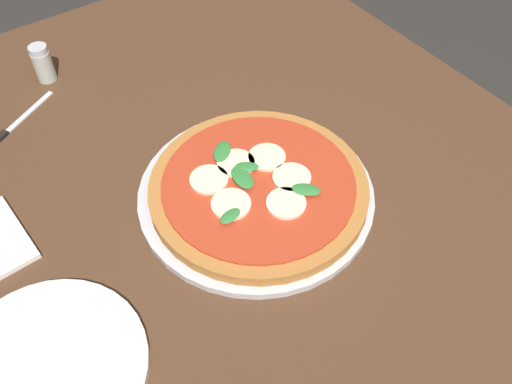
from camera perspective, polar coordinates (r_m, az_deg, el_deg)
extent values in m
cube|color=#4C301E|center=(0.82, -1.35, -1.33)|extent=(1.24, 0.97, 0.04)
cube|color=#4C301E|center=(1.56, 0.15, 9.59)|extent=(0.07, 0.07, 0.68)
cylinder|color=silver|center=(0.80, 0.00, -0.19)|extent=(0.34, 0.34, 0.01)
cylinder|color=#B27033|center=(0.79, 0.26, 0.40)|extent=(0.32, 0.32, 0.02)
cylinder|color=#B7381E|center=(0.78, 0.26, 0.93)|extent=(0.28, 0.28, 0.00)
cylinder|color=beige|center=(0.80, -2.09, 3.00)|extent=(0.06, 0.06, 0.00)
cylinder|color=beige|center=(0.78, -4.90, 1.29)|extent=(0.06, 0.06, 0.00)
cylinder|color=beige|center=(0.75, -2.61, -1.27)|extent=(0.06, 0.06, 0.00)
cylinder|color=beige|center=(0.75, 3.14, -1.18)|extent=(0.06, 0.06, 0.00)
cylinder|color=beige|center=(0.78, 3.72, 1.50)|extent=(0.06, 0.06, 0.00)
cylinder|color=beige|center=(0.81, 1.14, 3.62)|extent=(0.06, 0.06, 0.00)
ellipsoid|color=#337F38|center=(0.78, -1.41, 1.77)|extent=(0.05, 0.03, 0.00)
ellipsoid|color=#337F38|center=(0.79, -0.95, 2.64)|extent=(0.04, 0.04, 0.00)
ellipsoid|color=#337F38|center=(0.73, -2.68, -2.49)|extent=(0.02, 0.04, 0.00)
ellipsoid|color=#337F38|center=(0.81, -3.52, 4.24)|extent=(0.05, 0.05, 0.00)
ellipsoid|color=#337F38|center=(0.76, 5.23, 0.26)|extent=(0.04, 0.04, 0.00)
cylinder|color=white|center=(0.70, -20.96, -16.93)|extent=(0.24, 0.24, 0.01)
cube|color=silver|center=(1.01, -22.40, 7.72)|extent=(0.06, 0.10, 0.00)
cylinder|color=#B2B7AD|center=(1.06, -21.14, 12.09)|extent=(0.03, 0.03, 0.06)
cylinder|color=silver|center=(1.04, -21.67, 13.55)|extent=(0.03, 0.03, 0.01)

